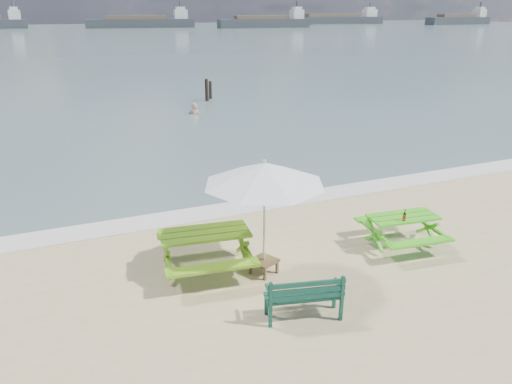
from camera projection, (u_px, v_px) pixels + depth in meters
name	position (u px, v px, depth m)	size (l,w,h in m)	color
sea	(61.00, 39.00, 82.00)	(300.00, 300.00, 0.00)	slate
foam_strip	(235.00, 208.00, 12.65)	(22.00, 0.90, 0.01)	silver
picnic_table_left	(205.00, 252.00, 9.56)	(1.91, 2.08, 0.81)	#66A218
picnic_table_right	(402.00, 231.00, 10.55)	(1.62, 1.76, 0.69)	green
park_bench	(303.00, 304.00, 8.13)	(1.31, 0.70, 0.77)	#0E3D2F
side_table	(264.00, 266.00, 9.51)	(0.60, 0.60, 0.29)	brown
patio_umbrella	(264.00, 174.00, 8.86)	(2.98, 2.98, 2.22)	silver
beer_bottle	(404.00, 217.00, 10.17)	(0.07, 0.07, 0.26)	#964C15
swimmer	(195.00, 120.00, 23.93)	(0.71, 0.61, 1.63)	tan
mooring_pilings	(208.00, 92.00, 27.30)	(0.58, 0.78, 1.38)	black
cargo_ships	(257.00, 22.00, 135.46)	(151.33, 24.77, 4.40)	#32373B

